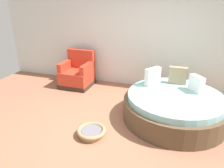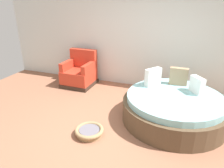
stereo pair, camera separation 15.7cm
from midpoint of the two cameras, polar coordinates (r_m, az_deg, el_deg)
name	(u,v)px [view 1 (the left image)]	position (r m, az deg, el deg)	size (l,w,h in m)	color
ground_plane	(115,134)	(3.81, -0.46, -13.60)	(8.00, 8.00, 0.02)	#936047
back_wall	(143,34)	(5.46, 7.60, 13.52)	(8.00, 0.12, 2.80)	silver
round_daybed	(174,106)	(4.26, 15.61, -5.92)	(1.98, 1.98, 0.90)	brown
red_armchair	(78,74)	(5.75, -10.17, 2.82)	(0.81, 0.81, 0.94)	#38281E
pet_basket	(91,132)	(3.75, -6.87, -12.89)	(0.51, 0.51, 0.13)	#9E7F56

